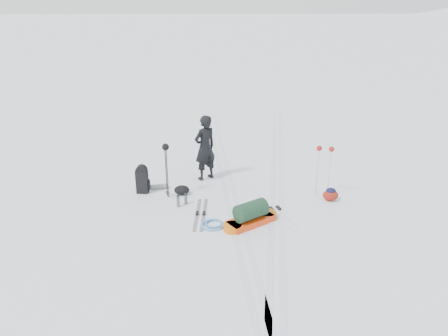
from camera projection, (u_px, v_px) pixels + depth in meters
The scene contains 13 objects.
ground at pixel (232, 204), 11.01m from camera, with size 200.00×200.00×0.00m, color white.
ski_tracks at pixel (254, 189), 11.83m from camera, with size 3.38×17.97×0.01m.
skier at pixel (205, 148), 12.18m from camera, with size 0.68×0.45×1.87m, color black.
pulk_sled at pixel (251, 216), 10.01m from camera, with size 1.44×1.16×0.56m.
expedition_rucksack at pixel (144, 180), 11.56m from camera, with size 0.82×0.46×0.78m.
ski_poles_black at pixel (166, 154), 10.98m from camera, with size 0.18×0.19×1.47m.
ski_poles_silver at pixel (325, 155), 11.04m from camera, with size 0.43×0.21×1.38m.
touring_skis_grey at pixel (201, 214), 10.51m from camera, with size 0.33×1.65×0.06m.
touring_skis_white at pixel (275, 209), 10.73m from camera, with size 0.82×1.85×0.07m.
rope_coil at pixel (213, 224), 10.00m from camera, with size 0.62×0.62×0.06m.
small_daypack at pixel (331, 194), 11.16m from camera, with size 0.49×0.43×0.34m.
thermos_pair at pixel (182, 200), 10.91m from camera, with size 0.27×0.23×0.31m.
stuff_sack at pixel (182, 190), 11.51m from camera, with size 0.46×0.39×0.25m.
Camera 1 is at (-0.45, -9.84, 4.99)m, focal length 35.00 mm.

